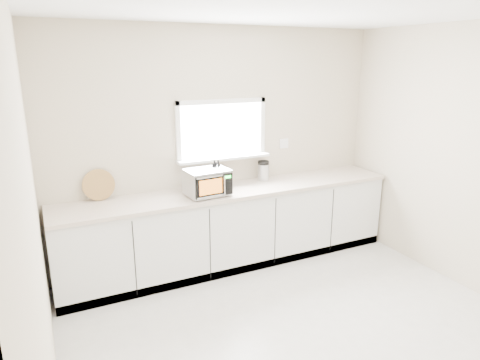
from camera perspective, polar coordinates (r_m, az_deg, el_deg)
ground at (r=3.93m, az=10.21°, el=-20.87°), size 4.00×4.00×0.00m
back_wall at (r=5.00m, az=-2.51°, el=4.60°), size 4.00×0.17×2.70m
cabinets at (r=5.00m, az=-1.03°, el=-6.43°), size 3.92×0.60×0.88m
countertop at (r=4.84m, az=-1.00°, el=-1.42°), size 3.92×0.64×0.04m
microwave at (r=4.58m, az=-4.37°, el=-0.26°), size 0.47×0.38×0.29m
knife_block at (r=4.77m, az=-3.26°, el=0.42°), size 0.17×0.26×0.35m
cutting_board at (r=4.65m, az=-18.32°, el=-0.61°), size 0.33×0.08×0.33m
coffee_grinder at (r=5.17m, az=3.13°, el=1.30°), size 0.15×0.15×0.24m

